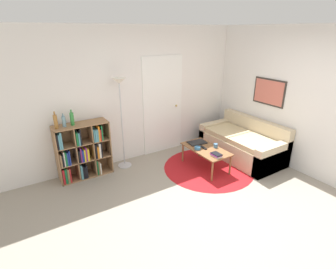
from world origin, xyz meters
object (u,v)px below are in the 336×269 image
object	(u,v)px
floor_lamp	(120,97)
bowl	(198,148)
cup	(216,146)
coffee_table	(206,150)
bottle_left	(56,122)
couch	(243,144)
laptop	(197,142)
bottle_middle	(64,121)
bottle_right	(72,119)
bookshelf	(82,152)

from	to	relation	value
floor_lamp	bowl	size ratio (longest dim) A/B	14.86
cup	coffee_table	bearing A→B (deg)	159.77
bowl	bottle_left	distance (m)	2.52
bottle_left	couch	bearing A→B (deg)	-15.69
laptop	bowl	distance (m)	0.30
bottle_left	bottle_middle	world-z (taller)	bottle_left
couch	bottle_left	xyz separation A→B (m)	(-3.42, 0.96, 0.85)
coffee_table	bottle_left	distance (m)	2.70
bowl	bottle_left	xyz separation A→B (m)	(-2.26, 0.88, 0.69)
laptop	bottle_middle	size ratio (longest dim) A/B	1.66
couch	bowl	size ratio (longest dim) A/B	14.65
laptop	bowl	world-z (taller)	bowl
bottle_middle	couch	bearing A→B (deg)	-16.48
laptop	bottle_middle	world-z (taller)	bottle_middle
couch	coffee_table	size ratio (longest dim) A/B	1.75
coffee_table	laptop	bearing A→B (deg)	85.96
bottle_right	laptop	bearing A→B (deg)	-16.90
bottle_right	floor_lamp	bearing A→B (deg)	-3.12
bookshelf	laptop	world-z (taller)	bookshelf
bowl	cup	bearing A→B (deg)	-19.78
coffee_table	bottle_left	xyz separation A→B (m)	(-2.42, 0.93, 0.76)
couch	bottle_left	distance (m)	3.65
bottle_left	bottle_right	xyz separation A→B (m)	(0.26, 0.03, -0.01)
couch	bottle_middle	size ratio (longest dim) A/B	7.45
bowl	bottle_middle	size ratio (longest dim) A/B	0.51
bowl	floor_lamp	bearing A→B (deg)	142.96
couch	bottle_middle	world-z (taller)	bottle_middle
bookshelf	coffee_table	distance (m)	2.28
bookshelf	couch	world-z (taller)	bookshelf
laptop	bottle_left	distance (m)	2.62
couch	coffee_table	bearing A→B (deg)	178.34
bookshelf	bottle_right	world-z (taller)	bottle_right
laptop	bottle_left	world-z (taller)	bottle_left
cup	bottle_middle	xyz separation A→B (m)	(-2.47, 1.01, 0.65)
bowl	bottle_middle	distance (m)	2.40
bowl	coffee_table	bearing A→B (deg)	-19.27
floor_lamp	bottle_middle	bearing A→B (deg)	177.96
laptop	bottle_left	xyz separation A→B (m)	(-2.44, 0.64, 0.71)
bottle_middle	bottle_right	world-z (taller)	bottle_right
coffee_table	bottle_middle	world-z (taller)	bottle_middle
floor_lamp	bowl	bearing A→B (deg)	-37.04
cup	bottle_middle	size ratio (longest dim) A/B	0.34
couch	bowl	bearing A→B (deg)	175.81
cup	bottle_right	distance (m)	2.63
coffee_table	bottle_middle	xyz separation A→B (m)	(-2.29, 0.95, 0.73)
bottle_right	coffee_table	bearing A→B (deg)	-23.95
floor_lamp	couch	size ratio (longest dim) A/B	1.01
laptop	bottle_right	xyz separation A→B (m)	(-2.18, 0.66, 0.70)
bookshelf	bottle_right	distance (m)	0.64
bookshelf	couch	bearing A→B (deg)	-17.73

